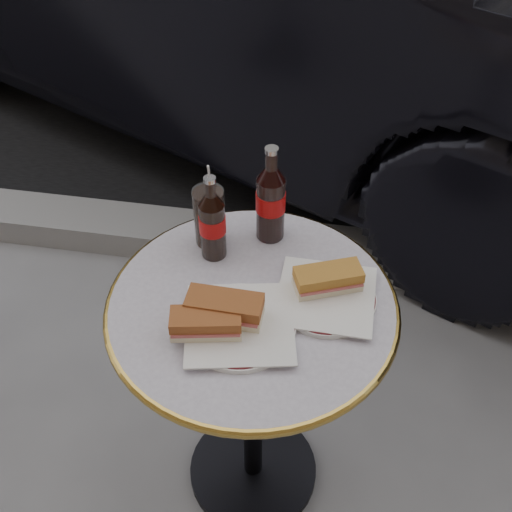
% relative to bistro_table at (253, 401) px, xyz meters
% --- Properties ---
extents(ground, '(80.00, 80.00, 0.00)m').
position_rel_bistro_table_xyz_m(ground, '(0.00, 0.00, -0.37)').
color(ground, gray).
rests_on(ground, ground).
extents(curb, '(40.00, 0.20, 0.12)m').
position_rel_bistro_table_xyz_m(curb, '(0.00, 0.90, -0.32)').
color(curb, gray).
rests_on(curb, ground).
extents(bistro_table, '(0.62, 0.62, 0.73)m').
position_rel_bistro_table_xyz_m(bistro_table, '(0.00, 0.00, 0.00)').
color(bistro_table, '#BAB2C4').
rests_on(bistro_table, ground).
extents(plate_left, '(0.23, 0.23, 0.01)m').
position_rel_bistro_table_xyz_m(plate_left, '(-0.01, -0.07, 0.37)').
color(plate_left, white).
rests_on(plate_left, bistro_table).
extents(plate_right, '(0.25, 0.25, 0.01)m').
position_rel_bistro_table_xyz_m(plate_right, '(0.15, 0.03, 0.37)').
color(plate_right, silver).
rests_on(plate_right, bistro_table).
extents(sandwich_left_a, '(0.15, 0.09, 0.05)m').
position_rel_bistro_table_xyz_m(sandwich_left_a, '(-0.07, -0.10, 0.40)').
color(sandwich_left_a, brown).
rests_on(sandwich_left_a, plate_left).
extents(sandwich_left_b, '(0.15, 0.08, 0.05)m').
position_rel_bistro_table_xyz_m(sandwich_left_b, '(-0.05, -0.06, 0.41)').
color(sandwich_left_b, brown).
rests_on(sandwich_left_b, plate_left).
extents(sandwich_right, '(0.15, 0.11, 0.05)m').
position_rel_bistro_table_xyz_m(sandwich_right, '(0.15, 0.06, 0.40)').
color(sandwich_right, '#B4762D').
rests_on(sandwich_right, plate_right).
extents(cola_bottle_left, '(0.07, 0.07, 0.21)m').
position_rel_bistro_table_xyz_m(cola_bottle_left, '(-0.11, 0.13, 0.47)').
color(cola_bottle_left, black).
rests_on(cola_bottle_left, bistro_table).
extents(cola_bottle_right, '(0.09, 0.09, 0.24)m').
position_rel_bistro_table_xyz_m(cola_bottle_right, '(0.01, 0.22, 0.49)').
color(cola_bottle_right, black).
rests_on(cola_bottle_right, bistro_table).
extents(cola_glass, '(0.08, 0.08, 0.15)m').
position_rel_bistro_table_xyz_m(cola_glass, '(-0.13, 0.17, 0.44)').
color(cola_glass, black).
rests_on(cola_glass, bistro_table).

